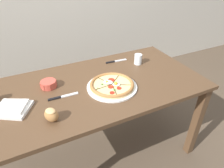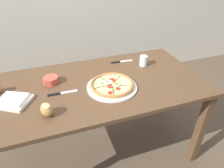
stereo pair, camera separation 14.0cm
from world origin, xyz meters
The scene contains 9 objects.
ground_plane centered at (0.00, 0.00, 0.00)m, with size 12.00×12.00×0.00m, color brown.
dining_table centered at (0.00, 0.00, 0.65)m, with size 1.55×0.81×0.74m.
pizza centered at (0.07, -0.09, 0.76)m, with size 0.36×0.36×0.06m.
ramekin_bowl centered at (-0.33, 0.12, 0.77)m, with size 0.12×0.12×0.05m.
napkin_folded centered at (-0.58, -0.04, 0.76)m, with size 0.26×0.25×0.04m.
bread_piece_near centered at (-0.38, -0.23, 0.78)m, with size 0.10×0.11×0.08m.
knife_main centered at (0.28, 0.26, 0.75)m, with size 0.20×0.03×0.01m.
knife_spare centered at (-0.27, -0.04, 0.75)m, with size 0.20×0.02×0.01m.
water_glass centered at (0.43, 0.15, 0.78)m, with size 0.06×0.06×0.09m.
Camera 2 is at (-0.31, -1.19, 1.54)m, focal length 32.00 mm.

